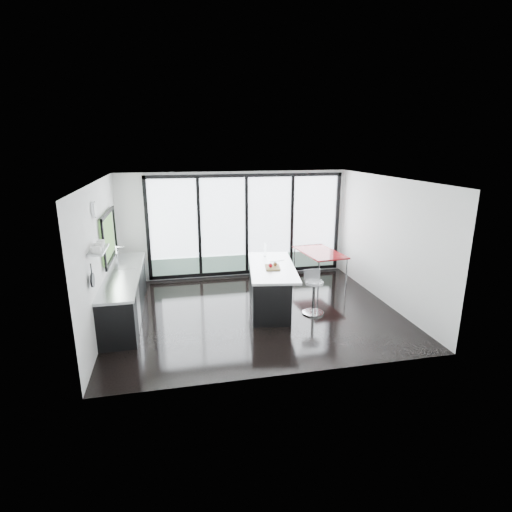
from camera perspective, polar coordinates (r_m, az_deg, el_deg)
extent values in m
cube|color=black|center=(8.67, -0.24, -7.90)|extent=(6.00, 5.00, 0.00)
cube|color=white|center=(7.97, -0.26, 10.87)|extent=(6.00, 5.00, 0.00)
cube|color=silver|center=(10.61, -3.01, 4.43)|extent=(6.00, 0.00, 2.80)
cube|color=white|center=(10.63, -1.38, 4.47)|extent=(5.00, 0.02, 2.50)
cube|color=slate|center=(10.84, -1.31, -0.92)|extent=(5.00, 0.02, 0.44)
cube|color=black|center=(10.44, -8.12, 4.10)|extent=(0.08, 0.04, 2.50)
cube|color=black|center=(10.59, -1.34, 4.43)|extent=(0.08, 0.04, 2.50)
cube|color=black|center=(10.89, 5.16, 4.68)|extent=(0.08, 0.04, 2.50)
cube|color=silver|center=(5.90, 4.73, -4.95)|extent=(6.00, 0.00, 2.80)
cube|color=silver|center=(8.17, -21.32, -0.10)|extent=(0.00, 5.00, 2.80)
cube|color=#476F36|center=(8.98, -20.41, 2.68)|extent=(0.02, 1.60, 0.90)
cube|color=#AAADAF|center=(7.25, -21.59, 0.83)|extent=(0.25, 0.80, 0.03)
cylinder|color=white|center=(7.68, -22.14, 6.15)|extent=(0.04, 0.30, 0.30)
cylinder|color=black|center=(6.99, -22.33, -3.20)|extent=(0.03, 0.24, 0.24)
cube|color=silver|center=(9.28, 18.22, 2.00)|extent=(0.00, 5.00, 2.80)
cube|color=black|center=(8.79, -18.22, -5.34)|extent=(0.65, 3.20, 0.87)
cube|color=#AAADAF|center=(8.64, -18.47, -2.49)|extent=(0.69, 3.24, 0.05)
cube|color=#AAADAF|center=(9.11, -18.16, -1.53)|extent=(0.45, 0.48, 0.06)
cylinder|color=silver|center=(9.07, -19.23, -0.10)|extent=(0.02, 0.02, 0.44)
cube|color=#AAADAF|center=(8.07, -16.49, -7.22)|extent=(0.03, 0.60, 0.80)
cube|color=black|center=(8.81, 1.74, -4.45)|extent=(1.09, 2.30, 0.87)
cube|color=#AAADAF|center=(8.67, 2.29, -1.57)|extent=(1.30, 2.39, 0.05)
cube|color=tan|center=(8.51, 2.39, -1.62)|extent=(0.36, 0.44, 0.03)
sphere|color=#A40C17|center=(8.44, 2.08, -1.33)|extent=(0.10, 0.10, 0.09)
sphere|color=brown|center=(8.55, 2.76, -1.14)|extent=(0.10, 0.10, 0.08)
cylinder|color=silver|center=(9.33, 1.28, 0.76)|extent=(0.08, 0.08, 0.28)
cylinder|color=silver|center=(8.52, 8.22, -5.88)|extent=(0.46, 0.46, 0.72)
cylinder|color=silver|center=(9.05, 3.41, -4.43)|extent=(0.53, 0.53, 0.72)
cube|color=maroon|center=(10.47, 9.02, -1.51)|extent=(1.04, 1.61, 0.81)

